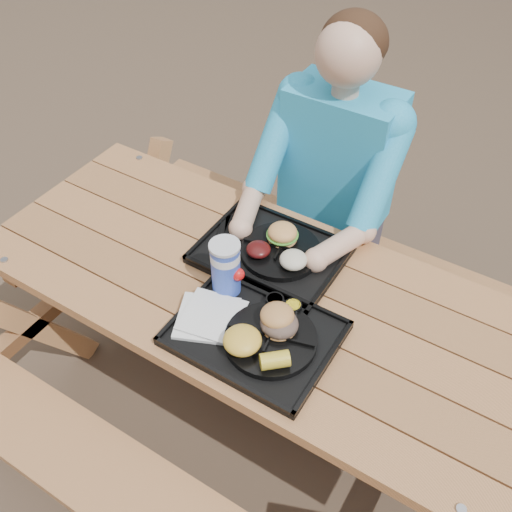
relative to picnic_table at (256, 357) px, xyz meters
The scene contains 18 objects.
ground 0.38m from the picnic_table, ahead, with size 60.00×60.00×0.00m, color #999999.
picnic_table is the anchor object (origin of this frame).
tray_near 0.43m from the picnic_table, 59.09° to the right, with size 0.45×0.35×0.02m, color black.
tray_far 0.41m from the picnic_table, 101.72° to the left, with size 0.45×0.35×0.02m, color black.
plate_near 0.47m from the picnic_table, 47.97° to the right, with size 0.26×0.26×0.02m, color black.
plate_far 0.43m from the picnic_table, 89.41° to the left, with size 0.26×0.26×0.02m, color black.
napkin_stack 0.45m from the picnic_table, 101.58° to the right, with size 0.17×0.17×0.02m, color silver.
soda_cup 0.49m from the picnic_table, 129.65° to the right, with size 0.09×0.09×0.17m, color #1737B2.
condiment_bbq 0.43m from the picnic_table, 28.69° to the right, with size 0.05×0.05×0.03m, color black.
condiment_mustard 0.44m from the picnic_table, 16.11° to the right, with size 0.05×0.05×0.03m, color yellow.
sandwich 0.51m from the picnic_table, 39.98° to the right, with size 0.10×0.10×0.10m, color #BC7D42, non-canonical shape.
mac_cheese 0.51m from the picnic_table, 66.31° to the right, with size 0.11×0.11×0.05m, color gold.
corn_cob 0.54m from the picnic_table, 49.42° to the right, with size 0.08×0.08×0.05m, color gold, non-canonical shape.
cutlery_far 0.46m from the picnic_table, 144.41° to the left, with size 0.03×0.18×0.01m, color black.
burger 0.50m from the picnic_table, 94.96° to the left, with size 0.10×0.10×0.09m, color #D5904B, non-canonical shape.
baked_beans 0.44m from the picnic_table, 117.52° to the left, with size 0.08×0.08×0.04m, color #430D0D.
potato_salad 0.46m from the picnic_table, 55.42° to the left, with size 0.09×0.09×0.05m, color beige.
diner 0.63m from the picnic_table, 91.73° to the left, with size 0.48×0.84×1.28m, color #1BAEC1, non-canonical shape.
Camera 1 is at (0.63, -1.01, 2.05)m, focal length 40.00 mm.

